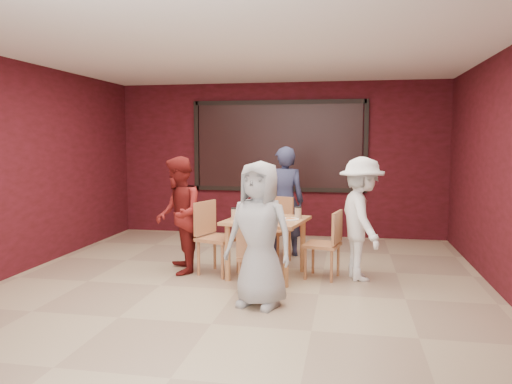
% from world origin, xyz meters
% --- Properties ---
extents(floor, '(7.00, 7.00, 0.00)m').
position_xyz_m(floor, '(0.00, 0.00, 0.00)').
color(floor, tan).
rests_on(floor, ground).
extents(window_blinds, '(3.00, 0.02, 1.50)m').
position_xyz_m(window_blinds, '(0.00, 3.45, 1.65)').
color(window_blinds, black).
extents(dining_table, '(1.11, 1.11, 0.90)m').
position_xyz_m(dining_table, '(0.24, 0.66, 0.66)').
color(dining_table, '#BC844D').
rests_on(dining_table, floor).
extents(chair_front, '(0.44, 0.44, 0.81)m').
position_xyz_m(chair_front, '(0.21, -0.03, 0.46)').
color(chair_front, '#B26C45').
rests_on(chair_front, floor).
extents(chair_back, '(0.58, 0.58, 0.94)m').
position_xyz_m(chair_back, '(0.23, 1.49, 0.53)').
color(chair_back, '#B26C45').
rests_on(chair_back, floor).
extents(chair_left, '(0.59, 0.59, 0.96)m').
position_xyz_m(chair_left, '(-0.47, 0.66, 0.54)').
color(chair_left, '#B26C45').
rests_on(chair_left, floor).
extents(chair_right, '(0.50, 0.50, 0.87)m').
position_xyz_m(chair_right, '(1.03, 0.68, 0.49)').
color(chair_right, '#B26C45').
rests_on(chair_right, floor).
extents(diner_front, '(0.86, 0.68, 1.55)m').
position_xyz_m(diner_front, '(0.36, -0.50, 0.77)').
color(diner_front, '#AAAAAA').
rests_on(diner_front, floor).
extents(diner_back, '(0.67, 0.51, 1.67)m').
position_xyz_m(diner_back, '(0.32, 1.87, 0.83)').
color(diner_back, '#2C304F').
rests_on(diner_back, floor).
extents(diner_left, '(0.82, 0.92, 1.55)m').
position_xyz_m(diner_left, '(-0.93, 0.62, 0.77)').
color(diner_left, maroon).
rests_on(diner_left, floor).
extents(diner_right, '(0.83, 1.12, 1.55)m').
position_xyz_m(diner_right, '(1.44, 0.73, 0.78)').
color(diner_right, white).
rests_on(diner_right, floor).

